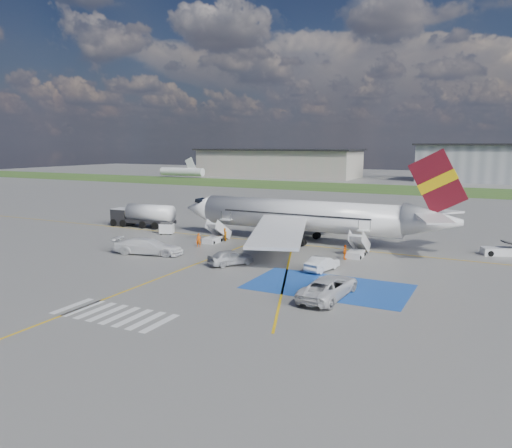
# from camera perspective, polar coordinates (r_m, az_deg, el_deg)

# --- Properties ---
(ground) EXTENTS (400.00, 400.00, 0.00)m
(ground) POSITION_cam_1_polar(r_m,az_deg,el_deg) (51.94, -0.87, -4.67)
(ground) COLOR #60605E
(ground) RESTS_ON ground
(grass_strip) EXTENTS (400.00, 30.00, 0.01)m
(grass_strip) POSITION_cam_1_polar(r_m,az_deg,el_deg) (142.18, 17.17, 3.75)
(grass_strip) COLOR #2D4C1E
(grass_strip) RESTS_ON ground
(taxiway_line_main) EXTENTS (120.00, 0.20, 0.01)m
(taxiway_line_main) POSITION_cam_1_polar(r_m,az_deg,el_deg) (62.56, 4.22, -2.30)
(taxiway_line_main) COLOR gold
(taxiway_line_main) RESTS_ON ground
(taxiway_line_cross) EXTENTS (0.20, 60.00, 0.01)m
(taxiway_line_cross) POSITION_cam_1_polar(r_m,az_deg,el_deg) (46.50, -12.18, -6.53)
(taxiway_line_cross) COLOR gold
(taxiway_line_cross) RESTS_ON ground
(taxiway_line_diag) EXTENTS (20.71, 56.45, 0.01)m
(taxiway_line_diag) POSITION_cam_1_polar(r_m,az_deg,el_deg) (62.56, 4.22, -2.30)
(taxiway_line_diag) COLOR gold
(taxiway_line_diag) RESTS_ON ground
(staging_box) EXTENTS (14.00, 8.00, 0.01)m
(staging_box) POSITION_cam_1_polar(r_m,az_deg,el_deg) (44.60, 8.25, -7.09)
(staging_box) COLOR #1A469E
(staging_box) RESTS_ON ground
(crosswalk) EXTENTS (9.00, 4.00, 0.01)m
(crosswalk) POSITION_cam_1_polar(r_m,az_deg,el_deg) (38.72, -15.94, -9.90)
(crosswalk) COLOR silver
(crosswalk) RESTS_ON ground
(terminal_west) EXTENTS (60.00, 22.00, 10.00)m
(terminal_west) POSITION_cam_1_polar(r_m,az_deg,el_deg) (191.61, 2.55, 6.93)
(terminal_west) COLOR #A1978B
(terminal_west) RESTS_ON ground
(terminal_centre) EXTENTS (48.00, 18.00, 12.00)m
(terminal_centre) POSITION_cam_1_polar(r_m,az_deg,el_deg) (179.85, 25.76, 6.21)
(terminal_centre) COLOR gray
(terminal_centre) RESTS_ON ground
(airliner) EXTENTS (36.81, 32.95, 11.92)m
(airliner) POSITION_cam_1_polar(r_m,az_deg,el_deg) (63.28, 6.21, 0.91)
(airliner) COLOR silver
(airliner) RESTS_ON ground
(airstairs_fwd) EXTENTS (1.90, 5.20, 3.60)m
(airstairs_fwd) POSITION_cam_1_polar(r_m,az_deg,el_deg) (63.80, -4.83, -1.52)
(airstairs_fwd) COLOR silver
(airstairs_fwd) RESTS_ON ground
(airstairs_aft) EXTENTS (1.90, 5.20, 3.60)m
(airstairs_aft) POSITION_cam_1_polar(r_m,az_deg,el_deg) (56.54, 11.40, -3.06)
(airstairs_aft) COLOR silver
(airstairs_aft) RESTS_ON ground
(fuel_tanker) EXTENTS (10.32, 3.47, 3.47)m
(fuel_tanker) POSITION_cam_1_polar(r_m,az_deg,el_deg) (76.95, -12.75, 0.75)
(fuel_tanker) COLOR black
(fuel_tanker) RESTS_ON ground
(gpu_cart) EXTENTS (2.18, 1.78, 1.58)m
(gpu_cart) POSITION_cam_1_polar(r_m,az_deg,el_deg) (70.18, -10.17, -0.58)
(gpu_cart) COLOR silver
(gpu_cart) RESTS_ON ground
(belt_loader) EXTENTS (5.59, 3.60, 1.63)m
(belt_loader) POSITION_cam_1_polar(r_m,az_deg,el_deg) (62.91, 26.65, -2.83)
(belt_loader) COLOR silver
(belt_loader) RESTS_ON ground
(car_silver_a) EXTENTS (4.26, 5.06, 1.63)m
(car_silver_a) POSITION_cam_1_polar(r_m,az_deg,el_deg) (51.68, -2.93, -3.82)
(car_silver_a) COLOR #A7A9AE
(car_silver_a) RESTS_ON ground
(car_silver_b) EXTENTS (2.45, 4.66, 1.46)m
(car_silver_b) POSITION_cam_1_polar(r_m,az_deg,el_deg) (49.79, 7.58, -4.49)
(car_silver_b) COLOR #BABDC1
(car_silver_b) RESTS_ON ground
(van_white_a) EXTENTS (3.12, 6.25, 2.30)m
(van_white_a) POSITION_cam_1_polar(r_m,az_deg,el_deg) (41.39, 8.33, -6.73)
(van_white_a) COLOR silver
(van_white_a) RESTS_ON ground
(van_white_b) EXTENTS (6.56, 3.76, 2.42)m
(van_white_b) POSITION_cam_1_polar(r_m,az_deg,el_deg) (57.90, -12.22, -2.21)
(van_white_b) COLOR silver
(van_white_b) RESTS_ON ground
(crew_fwd) EXTENTS (0.74, 0.63, 1.70)m
(crew_fwd) POSITION_cam_1_polar(r_m,az_deg,el_deg) (60.84, -6.56, -1.86)
(crew_fwd) COLOR #EC5B0C
(crew_fwd) RESTS_ON ground
(crew_nose) EXTENTS (1.02, 1.03, 1.68)m
(crew_nose) POSITION_cam_1_polar(r_m,az_deg,el_deg) (64.44, -3.63, -1.21)
(crew_nose) COLOR orange
(crew_nose) RESTS_ON ground
(crew_aft) EXTENTS (0.43, 0.96, 1.61)m
(crew_aft) POSITION_cam_1_polar(r_m,az_deg,el_deg) (54.89, 10.12, -3.19)
(crew_aft) COLOR orange
(crew_aft) RESTS_ON ground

